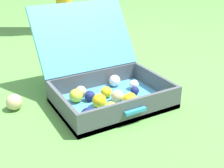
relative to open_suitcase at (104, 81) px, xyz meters
The scene contains 3 objects.
ground_plane 0.14m from the open_suitcase, ahead, with size 16.00×16.00×0.00m, color #569342.
open_suitcase is the anchor object (origin of this frame).
stray_ball_on_grass 0.46m from the open_suitcase, 165.07° to the left, with size 0.08×0.08×0.08m, color #D1B784.
Camera 1 is at (-0.76, -1.27, 0.74)m, focal length 47.84 mm.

